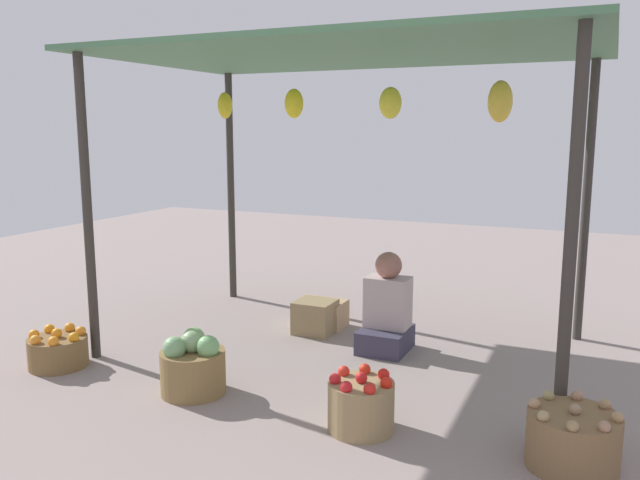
{
  "coord_description": "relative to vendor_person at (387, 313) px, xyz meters",
  "views": [
    {
      "loc": [
        1.84,
        -4.57,
        1.73
      ],
      "look_at": [
        0.0,
        -0.51,
        0.95
      ],
      "focal_mm": 36.21,
      "sensor_mm": 36.0,
      "label": 1
    }
  ],
  "objects": [
    {
      "name": "wooden_crate_near_vendor",
      "position": [
        -0.72,
        0.34,
        -0.18
      ],
      "size": [
        0.42,
        0.29,
        0.23
      ],
      "primitive_type": "cube",
      "color": "tan",
      "rests_on": "ground"
    },
    {
      "name": "basket_red_tomatoes",
      "position": [
        0.31,
        -1.37,
        -0.14
      ],
      "size": [
        0.39,
        0.39,
        0.35
      ],
      "color": "#947B52",
      "rests_on": "ground"
    },
    {
      "name": "ground_plane",
      "position": [
        -0.31,
        -0.09,
        -0.3
      ],
      "size": [
        14.0,
        14.0,
        0.0
      ],
      "primitive_type": "plane",
      "color": "gray"
    },
    {
      "name": "market_stall_structure",
      "position": [
        -0.29,
        -0.09,
        1.83
      ],
      "size": [
        3.63,
        2.27,
        2.3
      ],
      "color": "#38332D",
      "rests_on": "ground"
    },
    {
      "name": "basket_potatoes",
      "position": [
        1.45,
        -1.32,
        -0.15
      ],
      "size": [
        0.47,
        0.47,
        0.34
      ],
      "color": "brown",
      "rests_on": "ground"
    },
    {
      "name": "vendor_person",
      "position": [
        0.0,
        0.0,
        0.0
      ],
      "size": [
        0.36,
        0.44,
        0.78
      ],
      "color": "#373348",
      "rests_on": "ground"
    },
    {
      "name": "wooden_crate_stacked_rear",
      "position": [
        -0.69,
        0.15,
        -0.16
      ],
      "size": [
        0.32,
        0.31,
        0.28
      ],
      "primitive_type": "cube",
      "color": "#8E7650",
      "rests_on": "ground"
    },
    {
      "name": "basket_cabbages",
      "position": [
        -0.89,
        -1.33,
        -0.11
      ],
      "size": [
        0.43,
        0.43,
        0.42
      ],
      "color": "olive",
      "rests_on": "ground"
    },
    {
      "name": "basket_oranges",
      "position": [
        -2.08,
        -1.34,
        -0.18
      ],
      "size": [
        0.42,
        0.42,
        0.29
      ],
      "color": "brown",
      "rests_on": "ground"
    }
  ]
}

